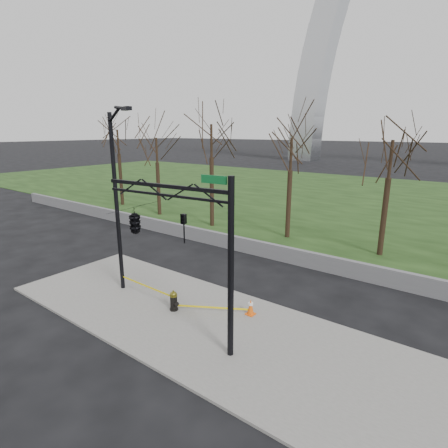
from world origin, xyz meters
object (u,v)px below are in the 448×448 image
Objects in this scene: traffic_cone at (251,307)px; street_light at (117,192)px; fire_hydrant at (174,301)px; traffic_signal_mast at (151,223)px.

traffic_cone is 7.49m from street_light.
fire_hydrant is 5.30m from street_light.
traffic_cone is at bearing 45.78° from traffic_signal_mast.
traffic_cone is 5.27m from traffic_signal_mast.
fire_hydrant is at bearing 100.44° from traffic_signal_mast.
fire_hydrant is 3.90m from traffic_signal_mast.
traffic_cone is 0.11× the size of traffic_signal_mast.
fire_hydrant reaches higher than traffic_cone.
street_light is at bearing -163.73° from fire_hydrant.
fire_hydrant is 3.15m from traffic_cone.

